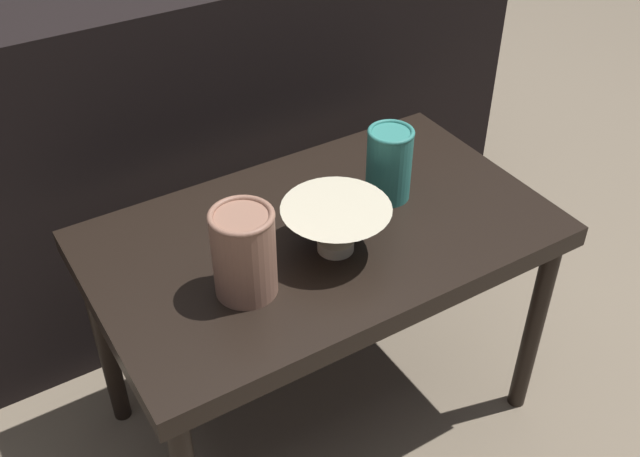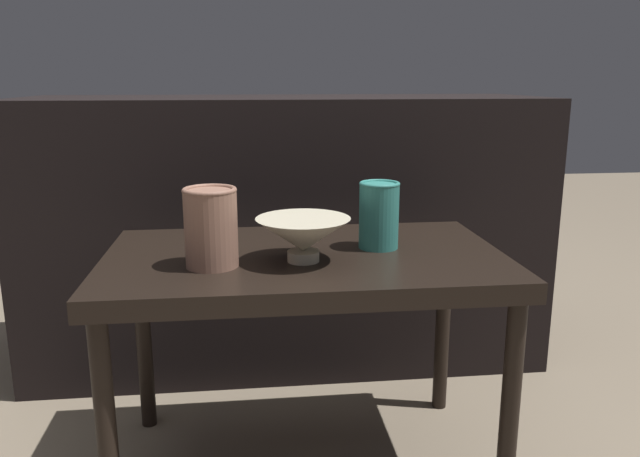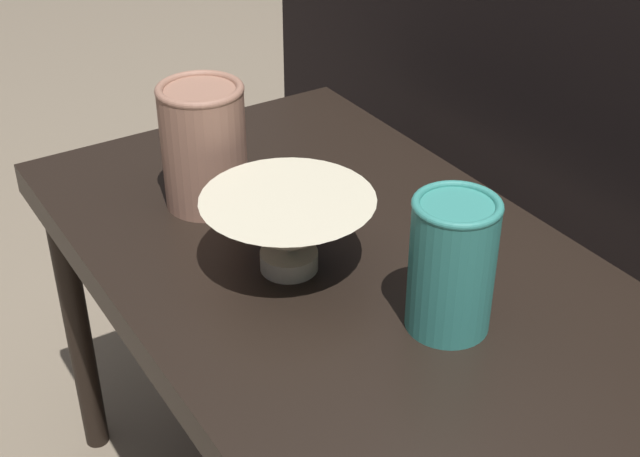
{
  "view_description": "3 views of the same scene",
  "coord_description": "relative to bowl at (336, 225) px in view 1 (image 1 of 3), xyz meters",
  "views": [
    {
      "loc": [
        -0.55,
        -0.88,
        1.3
      ],
      "look_at": [
        -0.04,
        -0.07,
        0.55
      ],
      "focal_mm": 42.0,
      "sensor_mm": 36.0,
      "label": 1
    },
    {
      "loc": [
        -0.11,
        -1.22,
        0.84
      ],
      "look_at": [
        0.02,
        -0.08,
        0.56
      ],
      "focal_mm": 35.0,
      "sensor_mm": 36.0,
      "label": 2
    },
    {
      "loc": [
        0.68,
        -0.45,
        1.03
      ],
      "look_at": [
        0.01,
        -0.03,
        0.54
      ],
      "focal_mm": 50.0,
      "sensor_mm": 36.0,
      "label": 3
    }
  ],
  "objects": [
    {
      "name": "ground_plane",
      "position": [
        0.01,
        0.06,
        -0.54
      ],
      "size": [
        8.0,
        8.0,
        0.0
      ],
      "primitive_type": "plane",
      "color": "#7F705B"
    },
    {
      "name": "table",
      "position": [
        0.01,
        0.06,
        -0.1
      ],
      "size": [
        0.81,
        0.49,
        0.49
      ],
      "color": "black",
      "rests_on": "ground_plane"
    },
    {
      "name": "couch_backdrop",
      "position": [
        0.01,
        0.67,
        -0.15
      ],
      "size": [
        1.48,
        0.5,
        0.78
      ],
      "color": "black",
      "rests_on": "ground_plane"
    },
    {
      "name": "bowl",
      "position": [
        0.0,
        0.0,
        0.0
      ],
      "size": [
        0.18,
        0.18,
        0.09
      ],
      "color": "beige",
      "rests_on": "table"
    },
    {
      "name": "vase_textured_left",
      "position": [
        -0.17,
        -0.01,
        0.03
      ],
      "size": [
        0.1,
        0.1,
        0.15
      ],
      "color": "#996B56",
      "rests_on": "table"
    },
    {
      "name": "vase_colorful_right",
      "position": [
        0.17,
        0.08,
        0.02
      ],
      "size": [
        0.08,
        0.08,
        0.14
      ],
      "color": "teal",
      "rests_on": "table"
    }
  ]
}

